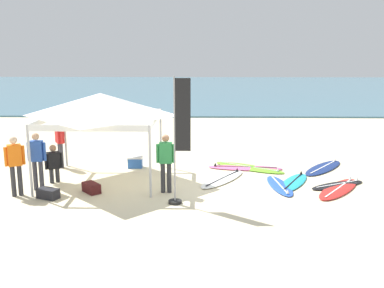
% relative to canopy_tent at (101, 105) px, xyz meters
% --- Properties ---
extents(ground_plane, '(80.00, 80.00, 0.00)m').
position_rel_canopy_tent_xyz_m(ground_plane, '(2.83, -0.82, -2.39)').
color(ground_plane, beige).
extents(sea, '(80.00, 36.00, 0.10)m').
position_rel_canopy_tent_xyz_m(sea, '(2.83, 30.88, -2.34)').
color(sea, teal).
rests_on(sea, ground).
extents(canopy_tent, '(3.46, 3.46, 2.75)m').
position_rel_canopy_tent_xyz_m(canopy_tent, '(0.00, 0.00, 0.00)').
color(canopy_tent, '#B7B7BC').
rests_on(canopy_tent, ground).
extents(surfboard_pink, '(2.60, 0.93, 0.19)m').
position_rel_canopy_tent_xyz_m(surfboard_pink, '(4.60, 1.42, -2.35)').
color(surfboard_pink, pink).
rests_on(surfboard_pink, ground).
extents(surfboard_navy, '(2.07, 2.42, 0.19)m').
position_rel_canopy_tent_xyz_m(surfboard_navy, '(7.32, 1.48, -2.35)').
color(surfboard_navy, navy).
rests_on(surfboard_navy, ground).
extents(surfboard_red, '(2.03, 2.44, 0.19)m').
position_rel_canopy_tent_xyz_m(surfboard_red, '(7.14, -0.90, -2.35)').
color(surfboard_red, red).
rests_on(surfboard_red, ground).
extents(surfboard_blue, '(0.77, 2.12, 0.19)m').
position_rel_canopy_tent_xyz_m(surfboard_blue, '(5.44, -0.63, -2.35)').
color(surfboard_blue, blue).
rests_on(surfboard_blue, ground).
extents(surfboard_white, '(1.82, 2.35, 0.19)m').
position_rel_canopy_tent_xyz_m(surfboard_white, '(3.76, 0.04, -2.35)').
color(surfboard_white, white).
rests_on(surfboard_white, ground).
extents(surfboard_cyan, '(1.55, 2.25, 0.19)m').
position_rel_canopy_tent_xyz_m(surfboard_cyan, '(5.93, -0.27, -2.35)').
color(surfboard_cyan, '#23B2CC').
rests_on(surfboard_cyan, ground).
extents(surfboard_lime, '(2.56, 1.99, 0.19)m').
position_rel_canopy_tent_xyz_m(surfboard_lime, '(4.75, 1.45, -2.35)').
color(surfboard_lime, '#7AD12D').
rests_on(surfboard_lime, ground).
extents(surfboard_black, '(1.97, 1.35, 0.19)m').
position_rel_canopy_tent_xyz_m(surfboard_black, '(7.22, -0.51, -2.35)').
color(surfboard_black, black).
rests_on(surfboard_black, ground).
extents(person_red, '(0.38, 0.47, 1.71)m').
position_rel_canopy_tent_xyz_m(person_red, '(-1.81, 1.46, -1.40)').
color(person_red, '#383842').
rests_on(person_red, ground).
extents(person_green, '(0.55, 0.22, 1.71)m').
position_rel_canopy_tent_xyz_m(person_green, '(2.07, -1.23, -1.40)').
color(person_green, '#2D2D33').
rests_on(person_green, ground).
extents(person_orange, '(0.49, 0.37, 1.71)m').
position_rel_canopy_tent_xyz_m(person_orange, '(-2.11, -1.60, -1.40)').
color(person_orange, '#2D2D33').
rests_on(person_orange, ground).
extents(person_blue, '(0.55, 0.22, 1.71)m').
position_rel_canopy_tent_xyz_m(person_blue, '(-1.69, -1.07, -1.40)').
color(person_blue, '#383842').
rests_on(person_blue, ground).
extents(person_black, '(0.48, 0.38, 1.20)m').
position_rel_canopy_tent_xyz_m(person_black, '(-1.46, -0.32, -1.73)').
color(person_black, '#2D2D33').
rests_on(person_black, ground).
extents(banner_flag, '(0.60, 0.36, 3.40)m').
position_rel_canopy_tent_xyz_m(banner_flag, '(2.49, -2.14, -0.82)').
color(banner_flag, '#99999E').
rests_on(banner_flag, ground).
extents(gear_bag_near_tent, '(0.63, 0.66, 0.28)m').
position_rel_canopy_tent_xyz_m(gear_bag_near_tent, '(-0.09, -1.27, -2.25)').
color(gear_bag_near_tent, '#4C1919').
rests_on(gear_bag_near_tent, ground).
extents(gear_bag_by_pole, '(0.68, 0.54, 0.28)m').
position_rel_canopy_tent_xyz_m(gear_bag_by_pole, '(-1.17, -1.81, -2.25)').
color(gear_bag_by_pole, '#232328').
rests_on(gear_bag_by_pole, ground).
extents(cooler_box, '(0.50, 0.36, 0.39)m').
position_rel_canopy_tent_xyz_m(cooler_box, '(0.78, 1.49, -2.19)').
color(cooler_box, '#2D60B7').
rests_on(cooler_box, ground).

